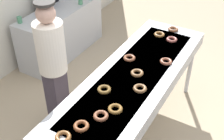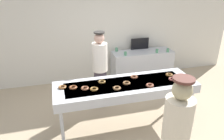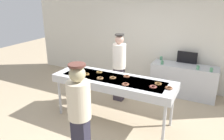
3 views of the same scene
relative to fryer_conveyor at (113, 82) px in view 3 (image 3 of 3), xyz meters
name	(u,v)px [view 3 (image 3 of 3)]	position (x,y,z in m)	size (l,w,h in m)	color
ground_plane	(113,119)	(0.00, 0.00, -0.88)	(16.00, 16.00, 0.00)	tan
back_wall	(150,29)	(0.00, 2.37, 0.77)	(8.00, 0.12, 3.31)	silver
fryer_conveyor	(113,82)	(0.00, 0.00, 0.00)	(2.55, 0.80, 0.96)	#B7BABF
chocolate_donut_0	(127,76)	(0.22, 0.18, 0.10)	(0.14, 0.14, 0.04)	brown
chocolate_donut_1	(73,68)	(-1.10, 0.11, 0.10)	(0.14, 0.14, 0.04)	brown
chocolate_donut_2	(169,88)	(1.14, -0.01, 0.10)	(0.14, 0.14, 0.04)	brown
chocolate_donut_3	(100,78)	(-0.21, -0.17, 0.10)	(0.14, 0.14, 0.04)	brown
chocolate_donut_4	(77,70)	(-0.93, 0.05, 0.10)	(0.14, 0.14, 0.04)	brown
chocolate_donut_5	(99,72)	(-0.41, 0.13, 0.10)	(0.14, 0.14, 0.04)	brown
chocolate_donut_6	(158,84)	(0.91, 0.09, 0.10)	(0.14, 0.14, 0.04)	brown
chocolate_donut_7	(125,84)	(0.37, -0.21, 0.10)	(0.14, 0.14, 0.04)	brown
chocolate_donut_8	(153,87)	(0.87, -0.09, 0.10)	(0.14, 0.14, 0.04)	brown
chocolate_donut_9	(86,74)	(-0.59, -0.10, 0.10)	(0.14, 0.14, 0.04)	brown
chocolate_donut_10	(82,72)	(-0.74, -0.03, 0.10)	(0.14, 0.14, 0.04)	brown
chocolate_donut_11	(113,78)	(0.01, -0.03, 0.10)	(0.14, 0.14, 0.04)	brown
worker_baker	(119,64)	(-0.28, 0.89, 0.08)	(0.32, 0.32, 1.71)	#3A323E
customer_waiting	(79,112)	(0.17, -1.43, 0.10)	(0.34, 0.34, 1.71)	#262435
prep_counter	(183,80)	(1.13, 1.92, -0.46)	(1.67, 0.56, 0.84)	#B7BABF
paper_cup_0	(211,70)	(1.76, 1.70, 0.01)	(0.07, 0.07, 0.10)	#4C8C66
paper_cup_1	(198,68)	(1.46, 1.73, 0.01)	(0.07, 0.07, 0.10)	#4C8C66
paper_cup_2	(161,58)	(0.44, 2.13, 0.01)	(0.07, 0.07, 0.10)	#4C8C66
paper_cup_3	(162,63)	(0.57, 1.74, 0.01)	(0.07, 0.07, 0.10)	#4C8C66
menu_display	(187,57)	(1.13, 2.15, 0.11)	(0.51, 0.04, 0.31)	black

